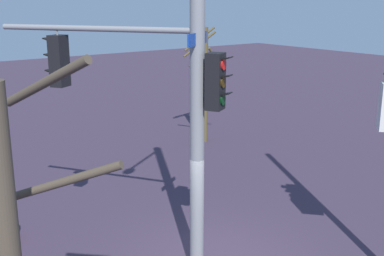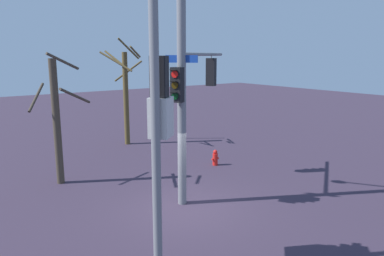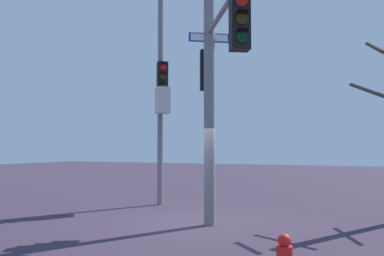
# 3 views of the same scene
# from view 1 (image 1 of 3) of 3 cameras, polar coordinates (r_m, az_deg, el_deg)

# --- Properties ---
(main_signal_pole_assembly) EXTENTS (5.44, 2.99, 8.58)m
(main_signal_pole_assembly) POSITION_cam_1_polar(r_m,az_deg,el_deg) (9.60, -2.13, 8.24)
(main_signal_pole_assembly) COLOR slate
(main_signal_pole_assembly) RESTS_ON ground
(fire_hydrant) EXTENTS (0.38, 0.24, 0.73)m
(fire_hydrant) POSITION_cam_1_polar(r_m,az_deg,el_deg) (12.85, -20.27, -10.63)
(fire_hydrant) COLOR red
(fire_hydrant) RESTS_ON ground
(bare_tree_behind_pole) EXTENTS (1.81, 1.79, 4.59)m
(bare_tree_behind_pole) POSITION_cam_1_polar(r_m,az_deg,el_deg) (19.65, 1.48, 5.42)
(bare_tree_behind_pole) COLOR #4C4124
(bare_tree_behind_pole) RESTS_ON ground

